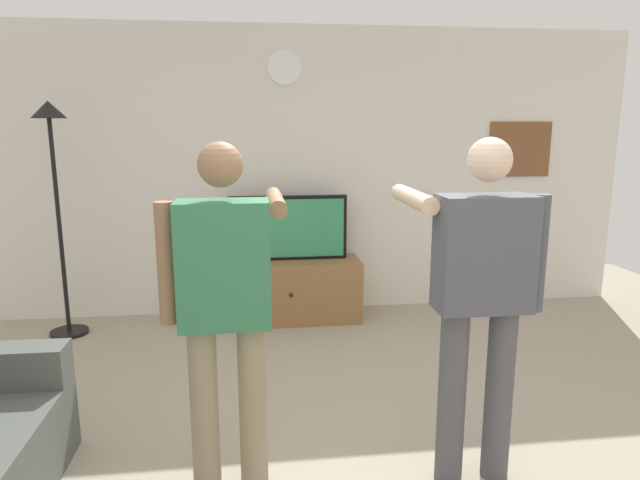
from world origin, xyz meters
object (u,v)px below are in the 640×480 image
Objects in this scene: framed_picture at (519,149)px; person_standing_nearer_lamp at (225,299)px; wall_clock at (284,67)px; television at (288,228)px; floor_lamp at (54,171)px; person_standing_nearer_couch at (481,291)px; tv_stand at (289,290)px.

framed_picture reaches higher than person_standing_nearer_lamp.
television is at bearing -90.00° from wall_clock.
floor_lamp is at bearing -167.80° from wall_clock.
television is 2.52m from person_standing_nearer_lamp.
wall_clock is (0.00, 0.24, 1.45)m from television.
wall_clock reaches higher than television.
television is 0.63× the size of person_standing_nearer_lamp.
framed_picture is at bearing 61.15° from person_standing_nearer_couch.
television is 2.04m from floor_lamp.
wall_clock is 3.06m from person_standing_nearer_lamp.
floor_lamp reaches higher than tv_stand.
floor_lamp is (-1.95, -0.42, -0.89)m from wall_clock.
person_standing_nearer_lamp reaches higher than tv_stand.
wall_clock is at bearing 80.12° from person_standing_nearer_lamp.
floor_lamp reaches higher than framed_picture.
person_standing_nearer_lamp is at bearing -101.04° from tv_stand.
television is (-0.00, 0.05, 0.58)m from tv_stand.
tv_stand is at bearing -172.75° from framed_picture.
wall_clock is 0.18× the size of person_standing_nearer_couch.
person_standing_nearer_couch is (2.72, -2.39, -0.42)m from floor_lamp.
floor_lamp reaches higher than person_standing_nearer_lamp.
floor_lamp is 1.15× the size of person_standing_nearer_lamp.
tv_stand is 2.05m from wall_clock.
wall_clock is at bearing -179.88° from framed_picture.
framed_picture is 0.36× the size of person_standing_nearer_couch.
person_standing_nearer_lamp is at bearing -99.88° from wall_clock.
person_standing_nearer_lamp is (-2.79, -2.72, -0.57)m from framed_picture.
wall_clock is at bearing 12.20° from floor_lamp.
framed_picture reaches higher than person_standing_nearer_couch.
framed_picture reaches higher than television.
floor_lamp is at bearing -174.29° from framed_picture.
person_standing_nearer_lamp is at bearing -100.84° from television.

